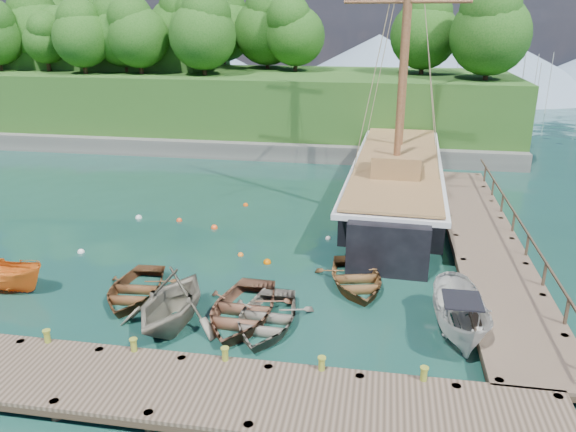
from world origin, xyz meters
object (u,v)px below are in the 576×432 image
rowboat_4 (355,286)px  rowboat_2 (241,319)px  rowboat_1 (173,325)px  motorboat_orange (6,290)px  schooner (396,184)px  rowboat_3 (266,326)px  cabin_boat_white (458,336)px  rowboat_0 (135,297)px

rowboat_4 → rowboat_2: bearing=-153.1°
rowboat_1 → rowboat_2: size_ratio=0.91×
rowboat_2 → motorboat_orange: size_ratio=1.27×
rowboat_2 → motorboat_orange: motorboat_orange is taller
rowboat_4 → schooner: bearing=68.0°
rowboat_2 → rowboat_3: bearing=-15.7°
rowboat_1 → motorboat_orange: bearing=174.1°
rowboat_4 → motorboat_orange: motorboat_orange is taller
rowboat_2 → schooner: 16.29m
rowboat_2 → cabin_boat_white: size_ratio=1.03×
cabin_boat_white → schooner: (-2.10, 15.03, 1.14)m
rowboat_0 → rowboat_3: size_ratio=0.97×
rowboat_0 → rowboat_2: rowboat_2 is taller
motorboat_orange → cabin_boat_white: size_ratio=0.81×
rowboat_3 → schooner: (4.74, 15.53, 1.14)m
rowboat_0 → rowboat_3: (5.69, -1.33, 0.00)m
rowboat_4 → schooner: 11.92m
rowboat_3 → rowboat_0: bearing=168.7°
rowboat_2 → rowboat_3: size_ratio=1.11×
rowboat_1 → rowboat_2: (2.36, 0.84, 0.00)m
rowboat_4 → cabin_boat_white: size_ratio=0.93×
rowboat_0 → rowboat_4: rowboat_4 is taller
rowboat_3 → motorboat_orange: size_ratio=1.14×
rowboat_4 → cabin_boat_white: (3.81, -3.29, 0.00)m
rowboat_1 → rowboat_2: rowboat_1 is taller
schooner → rowboat_4: bearing=-95.8°
cabin_boat_white → rowboat_2: bearing=178.4°
rowboat_1 → rowboat_3: 3.41m
rowboat_1 → cabin_boat_white: bearing=10.6°
rowboat_0 → motorboat_orange: bearing=179.7°
rowboat_1 → cabin_boat_white: size_ratio=0.94×
rowboat_2 → cabin_boat_white: 7.85m
rowboat_0 → cabin_boat_white: cabin_boat_white is taller
rowboat_2 → rowboat_4: bearing=43.1°
rowboat_0 → schooner: (10.43, 14.20, 1.14)m
rowboat_0 → rowboat_1: size_ratio=0.97×
rowboat_1 → schooner: size_ratio=0.16×
rowboat_0 → schooner: size_ratio=0.15×
rowboat_0 → rowboat_3: bearing=-17.1°
rowboat_3 → schooner: bearing=74.9°
rowboat_3 → rowboat_4: bearing=53.3°
rowboat_0 → schooner: bearing=49.8°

